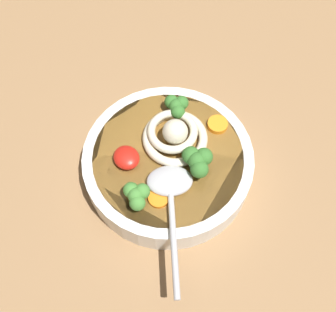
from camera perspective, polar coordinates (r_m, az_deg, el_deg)
The scene contains 10 objects.
table_slab at distance 66.80cm, azimuth 0.11°, elevation 0.13°, with size 136.71×136.71×3.46cm, color #936D47.
soup_bowl at distance 61.51cm, azimuth 0.00°, elevation -0.98°, with size 23.47×23.47×4.54cm.
noodle_pile at distance 59.83cm, azimuth 0.89°, elevation 2.80°, with size 9.89×9.69×3.97cm.
soup_spoon at distance 56.42cm, azimuth 0.31°, elevation -4.51°, with size 16.16×12.44×1.60cm.
chili_sauce_dollop at distance 58.75cm, azimuth -5.40°, elevation -0.21°, with size 3.76×3.39×1.69cm, color red.
broccoli_floret_near_spoon at distance 61.60cm, azimuth 1.13°, elevation 6.55°, with size 3.92×3.38×3.10cm.
broccoli_floret_front at distance 55.03cm, azimuth -4.11°, elevation -5.07°, with size 3.98×3.42×3.14cm.
broccoli_floret_beside_chili at distance 56.74cm, azimuth 3.86°, elevation -0.62°, with size 4.67×4.02×3.69cm.
carrot_slice_center at distance 56.59cm, azimuth -1.23°, elevation -5.47°, with size 2.71×2.71×0.54cm, color orange.
carrot_slice_rear at distance 62.09cm, azimuth 6.46°, elevation 4.09°, with size 2.85×2.85×0.78cm, color orange.
Camera 1 is at (-25.52, 19.51, 60.30)cm, focal length 46.96 mm.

